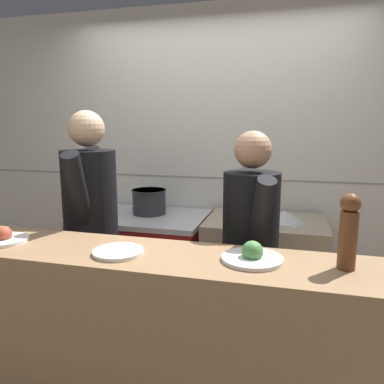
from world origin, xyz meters
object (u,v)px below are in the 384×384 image
mixing_bowl_steel (285,216)px  pepper_mill (349,230)px  stock_pot (149,201)px  chef_head_cook (91,228)px  plated_dish_appetiser (118,252)px  plated_dish_dessert (252,256)px  plated_dish_main (4,238)px  oven_range (143,264)px  chefs_knife (267,222)px  chef_sous (250,253)px

mixing_bowl_steel → pepper_mill: (0.26, -1.22, 0.26)m
stock_pot → chef_head_cook: 0.77m
plated_dish_appetiser → plated_dish_dessert: plated_dish_dessert is taller
plated_dish_main → plated_dish_appetiser: size_ratio=1.01×
stock_pot → plated_dish_appetiser: 1.40m
mixing_bowl_steel → plated_dish_appetiser: 1.50m
oven_range → stock_pot: bearing=52.5°
mixing_bowl_steel → chefs_knife: size_ratio=0.78×
plated_dish_appetiser → pepper_mill: bearing=4.2°
mixing_bowl_steel → chef_sous: size_ratio=0.19×
chef_head_cook → chef_sous: (1.04, -0.03, -0.07)m
plated_dish_appetiser → chef_sous: chef_sous is taller
oven_range → mixing_bowl_steel: size_ratio=3.58×
plated_dish_appetiser → chef_head_cook: (-0.48, 0.60, -0.08)m
stock_pot → plated_dish_main: bearing=-101.7°
oven_range → chef_sous: (0.97, -0.73, 0.44)m
pepper_mill → chef_head_cook: size_ratio=0.19×
chefs_knife → chef_sous: 0.64m
mixing_bowl_steel → plated_dish_main: 1.89m
stock_pot → oven_range: bearing=-127.5°
pepper_mill → chef_sous: (-0.45, 0.49, -0.31)m
plated_dish_appetiser → pepper_mill: 1.02m
pepper_mill → plated_dish_main: bearing=-177.9°
plated_dish_main → chef_sous: (1.21, 0.55, -0.16)m
oven_range → chefs_knife: size_ratio=2.79×
stock_pot → mixing_bowl_steel: 1.11m
chefs_knife → plated_dish_dessert: 1.14m
plated_dish_appetiser → plated_dish_dessert: bearing=6.4°
mixing_bowl_steel → chef_head_cook: (-1.22, -0.70, 0.01)m
oven_range → mixing_bowl_steel: 1.26m
stock_pot → plated_dish_main: 1.37m
oven_range → chefs_knife: (1.03, -0.10, 0.47)m
mixing_bowl_steel → plated_dish_appetiser: bearing=-119.8°
chef_head_cook → plated_dish_dessert: bearing=-38.7°
mixing_bowl_steel → plated_dish_dessert: bearing=-95.8°
oven_range → plated_dish_main: (-0.23, -1.28, 0.61)m
plated_dish_dessert → chef_sous: size_ratio=0.17×
pepper_mill → chef_sous: size_ratio=0.20×
chefs_knife → chef_head_cook: 1.25m
mixing_bowl_steel → plated_dish_dessert: plated_dish_dessert is taller
plated_dish_dessert → chef_head_cook: (-1.10, 0.53, -0.10)m
plated_dish_appetiser → chef_head_cook: 0.77m
chef_head_cook → mixing_bowl_steel: bearing=16.7°
mixing_bowl_steel → plated_dish_main: bearing=-137.3°
stock_pot → plated_dish_appetiser: size_ratio=1.23×
chef_head_cook → plated_dish_appetiser: bearing=-64.2°
mixing_bowl_steel → oven_range: bearing=-179.9°
chefs_knife → oven_range: bearing=174.6°
pepper_mill → chef_sous: chef_sous is taller
oven_range → chefs_knife: 1.14m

